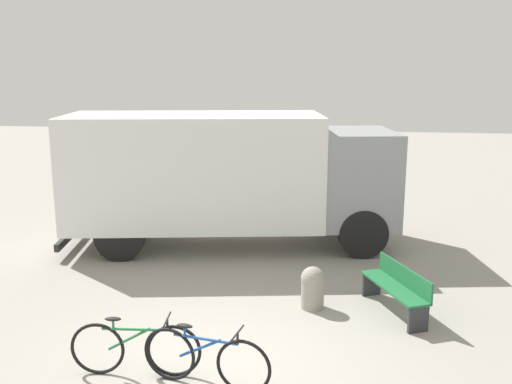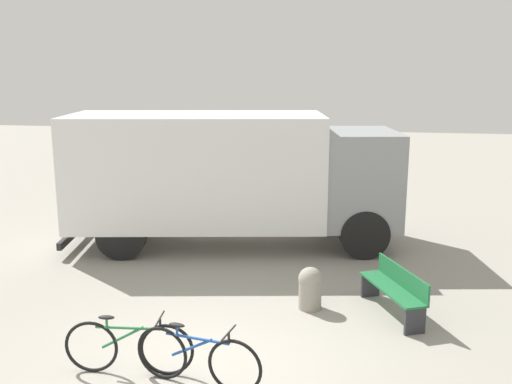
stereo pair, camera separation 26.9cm
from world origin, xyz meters
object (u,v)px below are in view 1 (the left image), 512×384
object	(u,v)px
bicycle_near	(135,348)
bollard_near_bench	(313,286)
park_bench	(397,287)
delivery_truck	(227,172)
bicycle_middle	(205,359)

from	to	relation	value
bicycle_near	bollard_near_bench	distance (m)	3.32
park_bench	bicycle_near	xyz separation A→B (m)	(-3.58, -2.51, -0.06)
delivery_truck	bollard_near_bench	distance (m)	4.10
park_bench	bicycle_middle	xyz separation A→B (m)	(-2.62, -2.65, -0.06)
bicycle_near	bicycle_middle	distance (m)	0.98
delivery_truck	bicycle_middle	size ratio (longest dim) A/B	4.42
bicycle_middle	bollard_near_bench	size ratio (longest dim) A/B	2.37
delivery_truck	park_bench	world-z (taller)	delivery_truck
delivery_truck	park_bench	size ratio (longest dim) A/B	4.61
park_bench	delivery_truck	bearing A→B (deg)	22.64
delivery_truck	bicycle_middle	xyz separation A→B (m)	(0.85, -5.90, -1.29)
bicycle_near	delivery_truck	bearing A→B (deg)	83.92
delivery_truck	bollard_near_bench	size ratio (longest dim) A/B	10.47
bicycle_middle	delivery_truck	bearing A→B (deg)	108.57
bicycle_near	bicycle_middle	world-z (taller)	same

